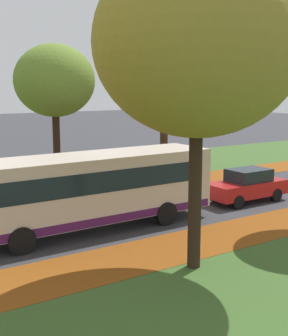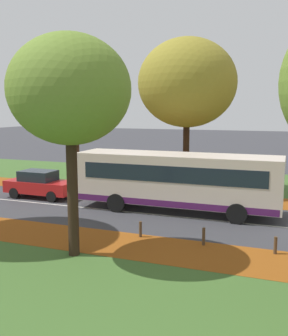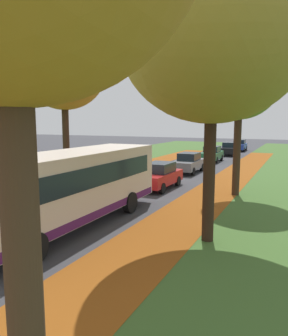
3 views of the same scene
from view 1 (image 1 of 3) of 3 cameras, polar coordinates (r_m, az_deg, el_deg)
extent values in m
cube|color=#3D6028|center=(33.49, 3.37, 0.27)|extent=(12.00, 90.00, 0.01)
cube|color=#8C4714|center=(26.40, -0.96, -2.32)|extent=(2.80, 60.00, 0.00)
cube|color=#8C4714|center=(19.57, 13.96, -7.00)|extent=(2.80, 60.00, 0.00)
cube|color=silver|center=(26.89, 15.33, -2.47)|extent=(0.12, 80.00, 0.01)
cylinder|color=black|center=(25.56, -10.57, 2.00)|extent=(0.39, 0.39, 4.32)
ellipsoid|color=olive|center=(25.33, -10.85, 10.44)|extent=(4.24, 4.24, 3.81)
cylinder|color=#382619|center=(29.25, 2.44, 4.24)|extent=(0.49, 0.49, 5.43)
ellipsoid|color=#AD7A23|center=(29.18, 2.52, 13.88)|extent=(5.86, 5.86, 5.27)
cylinder|color=black|center=(14.46, 6.22, -3.46)|extent=(0.41, 0.41, 4.55)
ellipsoid|color=olive|center=(14.13, 6.58, 14.98)|extent=(6.19, 6.19, 5.57)
cylinder|color=#4C3823|center=(22.87, -11.30, -3.61)|extent=(0.12, 0.12, 0.67)
cube|color=beige|center=(18.44, -6.68, -2.29)|extent=(2.56, 10.41, 2.50)
cube|color=#19232D|center=(18.36, -6.70, -1.07)|extent=(2.59, 9.17, 0.80)
cube|color=#4C1951|center=(18.69, -6.61, -5.50)|extent=(2.58, 10.21, 0.32)
cylinder|color=black|center=(16.48, -14.72, -8.55)|extent=(0.31, 0.96, 0.96)
cylinder|color=black|center=(18.64, -17.19, -6.50)|extent=(0.31, 0.96, 0.96)
cylinder|color=black|center=(19.24, 2.66, -5.55)|extent=(0.31, 0.96, 0.96)
cylinder|color=black|center=(21.13, -1.21, -4.13)|extent=(0.31, 0.96, 0.96)
cube|color=#B21919|center=(23.51, 12.33, -2.43)|extent=(1.74, 4.22, 0.70)
cube|color=#19232D|center=(23.49, 12.64, -0.84)|extent=(1.47, 2.03, 0.60)
cylinder|color=black|center=(22.15, 11.37, -4.09)|extent=(0.23, 0.64, 0.64)
cylinder|color=black|center=(23.25, 8.67, -3.34)|extent=(0.23, 0.64, 0.64)
cylinder|color=black|center=(24.01, 15.81, -3.18)|extent=(0.23, 0.64, 0.64)
cylinder|color=black|center=(25.03, 13.12, -2.54)|extent=(0.23, 0.64, 0.64)
camera|label=2|loc=(35.29, -29.67, 8.08)|focal=42.00mm
camera|label=3|loc=(8.32, -46.44, -3.19)|focal=35.00mm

